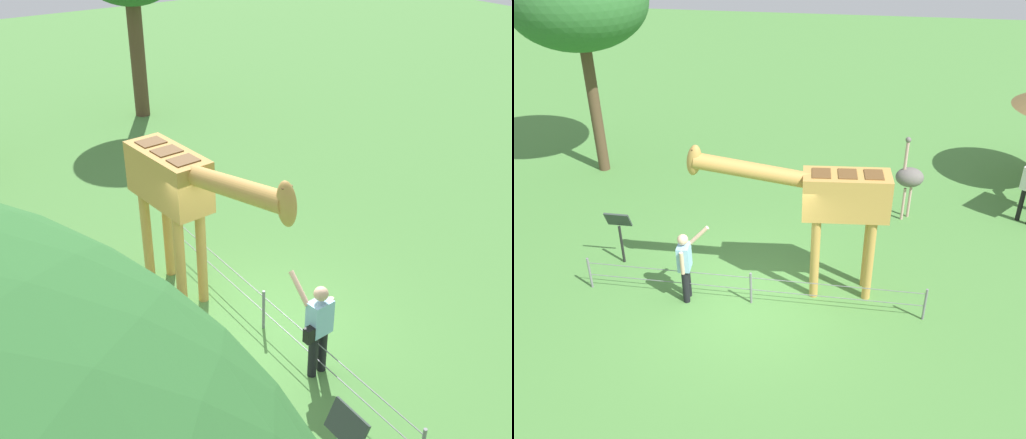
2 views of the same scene
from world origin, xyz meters
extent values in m
plane|color=#4C843D|center=(0.00, 0.00, 0.00)|extent=(60.00, 60.00, 0.00)
cylinder|color=#C69347|center=(-1.26, -0.28, 0.93)|extent=(0.18, 0.18, 1.87)
cylinder|color=#C69347|center=(-1.22, -0.71, 0.93)|extent=(0.18, 0.18, 1.87)
cylinder|color=#C69347|center=(-2.36, -0.38, 0.93)|extent=(0.18, 0.18, 1.87)
cylinder|color=#C69347|center=(-2.32, -0.81, 0.93)|extent=(0.18, 0.18, 1.87)
cube|color=#C69347|center=(-1.79, -0.55, 2.32)|extent=(1.76, 0.85, 0.90)
cube|color=brown|center=(-1.29, -0.50, 2.78)|extent=(0.40, 0.47, 0.02)
cube|color=brown|center=(-1.79, -0.55, 2.78)|extent=(0.40, 0.47, 0.02)
cube|color=brown|center=(-2.29, -0.59, 2.78)|extent=(0.40, 0.47, 0.02)
cylinder|color=#C69347|center=(-0.03, -0.39, 2.78)|extent=(2.43, 0.54, 0.71)
ellipsoid|color=#C69347|center=(1.15, -0.28, 2.98)|extent=(0.40, 0.29, 0.68)
cylinder|color=brown|center=(1.15, -0.22, 3.16)|extent=(0.05, 0.05, 0.14)
cylinder|color=brown|center=(1.15, -0.34, 3.16)|extent=(0.05, 0.05, 0.14)
cylinder|color=black|center=(1.35, 0.13, 0.39)|extent=(0.14, 0.14, 0.78)
cylinder|color=black|center=(1.34, 0.33, 0.39)|extent=(0.14, 0.14, 0.78)
cube|color=#8CBFE0|center=(1.34, 0.23, 1.06)|extent=(0.27, 0.38, 0.55)
sphere|color=#D8AD8C|center=(1.34, 0.23, 1.47)|extent=(0.22, 0.22, 0.22)
cylinder|color=#D8AD8C|center=(1.07, 0.05, 1.48)|extent=(0.44, 0.12, 0.45)
cylinder|color=#D8AD8C|center=(1.33, 0.45, 1.05)|extent=(0.08, 0.08, 0.50)
cube|color=black|center=(1.41, 0.01, 0.88)|extent=(0.14, 0.21, 0.24)
cylinder|color=brown|center=(-11.14, 3.10, 1.76)|extent=(0.46, 0.46, 3.53)
cube|color=#333D38|center=(3.17, -0.86, 1.13)|extent=(0.56, 0.21, 0.38)
cylinder|color=slate|center=(-3.50, 0.17, 0.38)|extent=(0.05, 0.05, 0.75)
cylinder|color=slate|center=(0.00, 0.17, 0.38)|extent=(0.05, 0.05, 0.75)
cube|color=slate|center=(0.00, 0.17, 0.64)|extent=(7.00, 0.01, 0.01)
cube|color=slate|center=(0.00, 0.17, 0.34)|extent=(7.00, 0.01, 0.01)
camera|label=1|loc=(6.81, -4.57, 6.65)|focal=43.34mm
camera|label=2|loc=(-1.82, 9.43, 7.61)|focal=40.29mm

